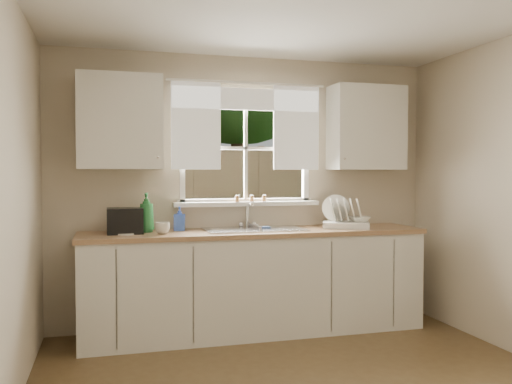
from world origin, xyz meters
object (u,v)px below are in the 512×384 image
object	(u,v)px
soap_bottle_a	(146,212)
black_appliance	(125,221)
cup	(162,228)
dish_rack	(345,219)

from	to	relation	value
soap_bottle_a	black_appliance	xyz separation A→B (m)	(-0.18, -0.05, -0.06)
soap_bottle_a	cup	xyz separation A→B (m)	(0.12, -0.18, -0.12)
dish_rack	cup	size ratio (longest dim) A/B	4.05
dish_rack	black_appliance	xyz separation A→B (m)	(-1.99, 0.04, 0.03)
cup	black_appliance	distance (m)	0.33
black_appliance	dish_rack	bearing A→B (deg)	-1.21
dish_rack	cup	distance (m)	1.69
soap_bottle_a	black_appliance	size ratio (longest dim) A/B	1.16
dish_rack	black_appliance	bearing A→B (deg)	178.73
soap_bottle_a	cup	world-z (taller)	soap_bottle_a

